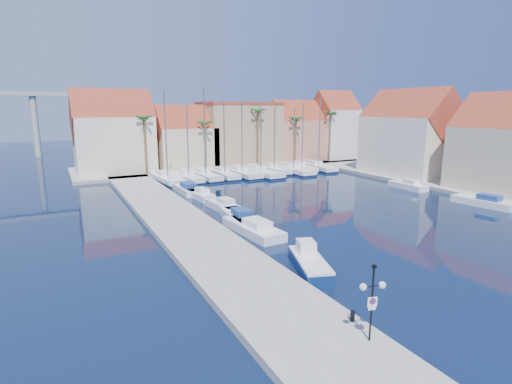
{
  "coord_description": "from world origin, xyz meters",
  "views": [
    {
      "loc": [
        -19.12,
        -22.02,
        10.92
      ],
      "look_at": [
        -2.04,
        11.38,
        3.0
      ],
      "focal_mm": 28.0,
      "sensor_mm": 36.0,
      "label": 1
    }
  ],
  "objects": [
    {
      "name": "ground",
      "position": [
        0.0,
        0.0,
        0.0
      ],
      "size": [
        260.0,
        260.0,
        0.0
      ],
      "primitive_type": "plane",
      "color": "black",
      "rests_on": "ground"
    },
    {
      "name": "building_0",
      "position": [
        -10.0,
        47.0,
        6.52
      ],
      "size": [
        12.3,
        9.0,
        13.5
      ],
      "color": "beige",
      "rests_on": "shore_north"
    },
    {
      "name": "sailboat_1",
      "position": [
        -1.07,
        36.21,
        0.59
      ],
      "size": [
        2.56,
        8.87,
        11.25
      ],
      "rotation": [
        0.0,
        0.0,
        0.03
      ],
      "color": "white",
      "rests_on": "ground"
    },
    {
      "name": "building_1",
      "position": [
        2.0,
        47.0,
        5.3
      ],
      "size": [
        10.3,
        8.0,
        11.0
      ],
      "color": "beige",
      "rests_on": "shore_north"
    },
    {
      "name": "building_6",
      "position": [
        32.0,
        24.0,
        6.52
      ],
      "size": [
        9.0,
        14.3,
        13.5
      ],
      "color": "beige",
      "rests_on": "shore_east"
    },
    {
      "name": "motorboat_west_6",
      "position": [
        -3.25,
        38.07,
        0.51
      ],
      "size": [
        2.27,
        6.44,
        1.4
      ],
      "rotation": [
        0.0,
        0.0,
        0.04
      ],
      "color": "white",
      "rests_on": "ground"
    },
    {
      "name": "motorboat_west_3",
      "position": [
        -3.4,
        23.66,
        0.51
      ],
      "size": [
        2.16,
        5.4,
        1.4
      ],
      "rotation": [
        0.0,
        0.0,
        0.09
      ],
      "color": "white",
      "rests_on": "ground"
    },
    {
      "name": "sailboat_5",
      "position": [
        10.96,
        35.83,
        0.56
      ],
      "size": [
        3.84,
        11.46,
        11.27
      ],
      "rotation": [
        0.0,
        0.0,
        0.08
      ],
      "color": "white",
      "rests_on": "ground"
    },
    {
      "name": "palm_0",
      "position": [
        -6.0,
        42.0,
        9.08
      ],
      "size": [
        2.6,
        2.6,
        10.15
      ],
      "color": "brown",
      "rests_on": "shore_north"
    },
    {
      "name": "motorboat_west_2",
      "position": [
        -3.04,
        17.18,
        0.51
      ],
      "size": [
        2.31,
        5.83,
        1.4
      ],
      "rotation": [
        0.0,
        0.0,
        0.09
      ],
      "color": "white",
      "rests_on": "ground"
    },
    {
      "name": "motorboat_east_0",
      "position": [
        24.01,
        5.44,
        0.51
      ],
      "size": [
        2.97,
        6.76,
        1.4
      ],
      "rotation": [
        0.0,
        0.0,
        0.14
      ],
      "color": "white",
      "rests_on": "ground"
    },
    {
      "name": "sailboat_9",
      "position": [
        22.87,
        36.2,
        0.59
      ],
      "size": [
        2.86,
        9.68,
        12.72
      ],
      "rotation": [
        0.0,
        0.0,
        -0.03
      ],
      "color": "white",
      "rests_on": "ground"
    },
    {
      "name": "motorboat_east_1",
      "position": [
        24.0,
        16.33,
        0.51
      ],
      "size": [
        1.92,
        5.68,
        1.4
      ],
      "rotation": [
        0.0,
        0.0,
        -0.02
      ],
      "color": "white",
      "rests_on": "ground"
    },
    {
      "name": "palm_4",
      "position": [
        30.0,
        42.0,
        9.55
      ],
      "size": [
        2.6,
        2.6,
        10.65
      ],
      "color": "brown",
      "rests_on": "shore_north"
    },
    {
      "name": "motorboat_west_5",
      "position": [
        -3.95,
        33.91,
        0.51
      ],
      "size": [
        2.03,
        5.47,
        1.4
      ],
      "rotation": [
        0.0,
        0.0,
        0.06
      ],
      "color": "white",
      "rests_on": "ground"
    },
    {
      "name": "sailboat_2",
      "position": [
        1.72,
        36.48,
        0.62
      ],
      "size": [
        2.94,
        9.2,
        13.94
      ],
      "rotation": [
        0.0,
        0.0,
        0.06
      ],
      "color": "white",
      "rests_on": "ground"
    },
    {
      "name": "building_4",
      "position": [
        34.0,
        46.0,
        6.97
      ],
      "size": [
        8.3,
        8.0,
        14.0
      ],
      "color": "white",
      "rests_on": "shore_north"
    },
    {
      "name": "motorboat_west_1",
      "position": [
        -3.42,
        12.25,
        0.51
      ],
      "size": [
        2.49,
        6.5,
        1.4
      ],
      "rotation": [
        0.0,
        0.0,
        -0.07
      ],
      "color": "white",
      "rests_on": "ground"
    },
    {
      "name": "motorboat_west_0",
      "position": [
        -3.88,
        8.29,
        0.51
      ],
      "size": [
        2.91,
        7.51,
        1.4
      ],
      "rotation": [
        0.0,
        0.0,
        0.08
      ],
      "color": "white",
      "rests_on": "ground"
    },
    {
      "name": "motorboat_west_4",
      "position": [
        -3.73,
        28.05,
        0.51
      ],
      "size": [
        2.46,
        7.35,
        1.4
      ],
      "rotation": [
        0.0,
        0.0,
        -0.02
      ],
      "color": "white",
      "rests_on": "ground"
    },
    {
      "name": "sailboat_7",
      "position": [
        17.11,
        35.54,
        0.56
      ],
      "size": [
        3.25,
        10.79,
        11.06
      ],
      "rotation": [
        0.0,
        0.0,
        0.04
      ],
      "color": "white",
      "rests_on": "ground"
    },
    {
      "name": "quay_west",
      "position": [
        -9.0,
        13.5,
        0.25
      ],
      "size": [
        6.0,
        77.0,
        0.5
      ],
      "primitive_type": "cube",
      "color": "gray",
      "rests_on": "ground"
    },
    {
      "name": "lamp_post",
      "position": [
        -7.01,
        -9.74,
        2.92
      ],
      "size": [
        1.22,
        0.58,
        3.69
      ],
      "rotation": [
        0.0,
        0.0,
        -0.27
      ],
      "color": "black",
      "rests_on": "quay_west"
    },
    {
      "name": "sailboat_8",
      "position": [
        19.72,
        36.65,
        0.61
      ],
      "size": [
        2.14,
        8.07,
        11.86
      ],
      "rotation": [
        0.0,
        0.0,
        0.0
      ],
      "color": "white",
      "rests_on": "ground"
    },
    {
      "name": "shore_east",
      "position": [
        32.0,
        15.0,
        0.25
      ],
      "size": [
        12.0,
        60.0,
        0.5
      ],
      "primitive_type": "cube",
      "color": "gray",
      "rests_on": "ground"
    },
    {
      "name": "palm_1",
      "position": [
        4.0,
        42.0,
        8.14
      ],
      "size": [
        2.6,
        2.6,
        9.15
      ],
      "color": "brown",
      "rests_on": "shore_north"
    },
    {
      "name": "sailboat_4",
      "position": [
        7.93,
        36.47,
        0.57
      ],
      "size": [
        3.17,
        10.54,
        12.12
      ],
      "rotation": [
        0.0,
        0.0,
        0.04
      ],
      "color": "white",
      "rests_on": "ground"
    },
    {
      "name": "building_3",
      "position": [
        25.0,
        47.0,
        5.86
      ],
      "size": [
        10.3,
        8.0,
        12.0
      ],
      "color": "#B7745D",
      "rests_on": "shore_north"
    },
    {
      "name": "sailboat_0",
      "position": [
        -4.28,
        36.47,
        0.6
      ],
      "size": [
        3.28,
        9.91,
        13.49
      ],
      "rotation": [
        0.0,
        0.0,
        0.07
      ],
      "color": "white",
      "rests_on": "ground"
    },
    {
      "name": "fishing_boat",
      "position": [
        -4.22,
        -0.87,
        0.62
      ],
      "size": [
        3.39,
        5.58,
        1.85
      ],
      "rotation": [
        0.0,
        0.0,
        -0.33
      ],
      "color": "navy",
      "rests_on": "ground"
    },
    {
      "name": "building_5",
      "position": [
        32.0,
        8.0,
        5.96
      ],
      "size": [
        9.0,
        12.3,
        12.5
      ],
      "color": "beige",
      "rests_on": "shore_east"
    },
    {
      "name": "sailboat_3",
      "position": [
        4.91,
        36.32,
        0.61
      ],
      "size": [
        2.44,
        8.72,
        12.32
      ],
      "rotation": [
        0.0,
        0.0,
        -0.02
      ],
      "color": "white",
      "rests_on": "ground"
    },
    {
      "name": "palm_3",
      "position": [
        22.0,
        42.0,
        8.61
      ],
      "size": [
        2.6,
        2.6,
        9.65
      ],
      "color": "brown",
      "rests_on": "shore_north"
    },
    {
      "name": "bollard",
      "position": [
        -6.6,
        -8.08,
        0.78
      ],
      "size": [
        0.23,
        0.23,
        0.57
      ],
      "primitive_type": "cylinder",
      "color": "black",
      "rests_on": "quay_west"
    },
    {
      "name": "building_2",
      "position": [
        13.0,
        48.0,
        6.26
      ],
      "size": [
        14.2,
        10.2,
        11.5
      ],
      "color": "tan",
      "rests_on": "shore_north"
    },
    {
      "name": "shore_north",
      "position": [
        10.0,
        48.0,
        0.25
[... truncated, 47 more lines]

